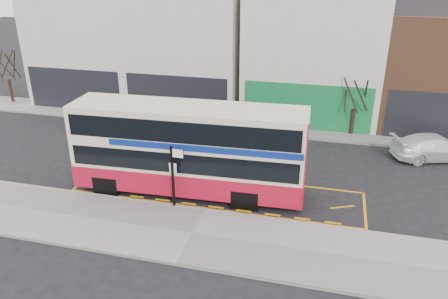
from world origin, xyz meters
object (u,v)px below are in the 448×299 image
(street_tree_right, at_px, (357,85))
(car_grey, at_px, (246,125))
(double_decker_bus, at_px, (189,149))
(street_tree_left, at_px, (4,58))
(car_silver, at_px, (126,113))
(car_white, at_px, (435,147))
(bus_stop_post, at_px, (174,171))

(street_tree_right, bearing_deg, car_grey, -165.41)
(double_decker_bus, relative_size, street_tree_left, 2.11)
(double_decker_bus, xyz_separation_m, street_tree_right, (7.70, 9.66, 1.04))
(car_silver, height_order, car_white, car_white)
(street_tree_left, relative_size, street_tree_right, 1.07)
(double_decker_bus, distance_m, street_tree_left, 20.92)
(street_tree_right, bearing_deg, bus_stop_post, -124.84)
(bus_stop_post, height_order, street_tree_left, street_tree_left)
(street_tree_right, bearing_deg, car_silver, -175.01)
(car_grey, distance_m, car_white, 11.21)
(bus_stop_post, bearing_deg, car_silver, 128.09)
(bus_stop_post, xyz_separation_m, car_grey, (1.27, 9.61, -1.18))
(double_decker_bus, height_order, car_white, double_decker_bus)
(double_decker_bus, distance_m, street_tree_right, 12.40)
(double_decker_bus, relative_size, bus_stop_post, 3.78)
(street_tree_left, xyz_separation_m, street_tree_right, (25.92, -0.53, -0.24))
(car_grey, bearing_deg, car_white, -96.93)
(car_silver, distance_m, car_grey, 8.56)
(car_white, distance_m, street_tree_left, 30.78)
(car_white, bearing_deg, street_tree_left, 64.94)
(street_tree_right, bearing_deg, street_tree_left, 178.83)
(bus_stop_post, relative_size, street_tree_right, 0.60)
(car_silver, bearing_deg, double_decker_bus, -143.55)
(car_white, bearing_deg, car_silver, 67.18)
(car_grey, height_order, street_tree_left, street_tree_left)
(bus_stop_post, bearing_deg, car_white, 37.34)
(bus_stop_post, bearing_deg, street_tree_left, 148.73)
(car_grey, xyz_separation_m, street_tree_right, (6.62, 1.72, 2.61))
(street_tree_left, bearing_deg, street_tree_right, -1.17)
(car_white, relative_size, street_tree_right, 0.99)
(double_decker_bus, bearing_deg, street_tree_left, 148.20)
(car_grey, xyz_separation_m, car_white, (11.19, -0.80, -0.03))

